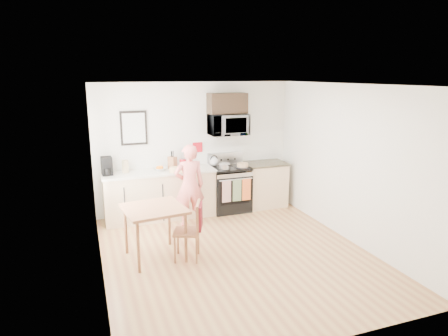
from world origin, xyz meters
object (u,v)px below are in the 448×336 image
object	(u,v)px
microwave	(228,125)
dining_table	(154,213)
person	(189,185)
chair	(195,223)
cake	(243,165)
range	(230,190)

from	to	relation	value
microwave	dining_table	size ratio (longest dim) A/B	0.88
dining_table	person	bearing A→B (deg)	53.63
dining_table	chair	bearing A→B (deg)	-23.13
person	dining_table	xyz separation A→B (m)	(-0.85, -1.16, -0.05)
microwave	chair	bearing A→B (deg)	-122.11
person	cake	world-z (taller)	person
person	chair	xyz separation A→B (m)	(-0.29, -1.40, -0.18)
range	chair	xyz separation A→B (m)	(-1.27, -1.92, 0.14)
microwave	dining_table	world-z (taller)	microwave
cake	microwave	bearing A→B (deg)	126.35
microwave	person	distance (m)	1.54
range	dining_table	size ratio (longest dim) A/B	1.34
microwave	cake	distance (m)	0.87
dining_table	chair	xyz separation A→B (m)	(0.56, -0.24, -0.14)
microwave	person	xyz separation A→B (m)	(-0.98, -0.63, -1.00)
range	cake	distance (m)	0.60
range	microwave	xyz separation A→B (m)	(-0.00, 0.10, 1.32)
dining_table	chair	distance (m)	0.63
person	chair	size ratio (longest dim) A/B	1.70
microwave	dining_table	distance (m)	2.77
dining_table	range	bearing A→B (deg)	42.53
range	person	distance (m)	1.16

